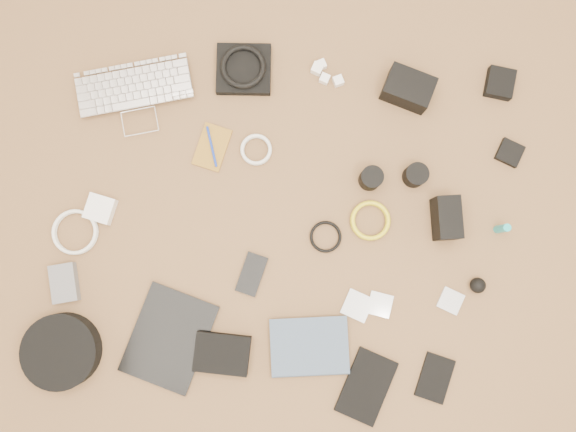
{
  "coord_description": "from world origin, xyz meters",
  "views": [
    {
      "loc": [
        0.04,
        -0.12,
        1.69
      ],
      "look_at": [
        0.03,
        0.03,
        0.02
      ],
      "focal_mm": 35.0,
      "sensor_mm": 36.0,
      "label": 1
    }
  ],
  "objects_px": {
    "paperback": "(311,376)",
    "tablet": "(169,338)",
    "dslr_camera": "(408,89)",
    "headphone_case": "(61,351)",
    "laptop": "(137,102)",
    "phone": "(252,274)"
  },
  "relations": [
    {
      "from": "paperback",
      "to": "tablet",
      "type": "bearing_deg",
      "value": 72.78
    },
    {
      "from": "dslr_camera",
      "to": "headphone_case",
      "type": "distance_m",
      "value": 1.29
    },
    {
      "from": "laptop",
      "to": "tablet",
      "type": "relative_size",
      "value": 1.27
    },
    {
      "from": "tablet",
      "to": "phone",
      "type": "relative_size",
      "value": 2.25
    },
    {
      "from": "dslr_camera",
      "to": "tablet",
      "type": "relative_size",
      "value": 0.51
    },
    {
      "from": "dslr_camera",
      "to": "paperback",
      "type": "bearing_deg",
      "value": -87.37
    },
    {
      "from": "dslr_camera",
      "to": "phone",
      "type": "distance_m",
      "value": 0.73
    },
    {
      "from": "dslr_camera",
      "to": "headphone_case",
      "type": "bearing_deg",
      "value": -120.95
    },
    {
      "from": "laptop",
      "to": "tablet",
      "type": "height_order",
      "value": "laptop"
    },
    {
      "from": "laptop",
      "to": "phone",
      "type": "bearing_deg",
      "value": -66.96
    },
    {
      "from": "phone",
      "to": "paperback",
      "type": "height_order",
      "value": "paperback"
    },
    {
      "from": "phone",
      "to": "headphone_case",
      "type": "relative_size",
      "value": 0.56
    },
    {
      "from": "paperback",
      "to": "headphone_case",
      "type": "bearing_deg",
      "value": 81.48
    },
    {
      "from": "laptop",
      "to": "phone",
      "type": "height_order",
      "value": "laptop"
    },
    {
      "from": "laptop",
      "to": "paperback",
      "type": "height_order",
      "value": "laptop"
    },
    {
      "from": "headphone_case",
      "to": "laptop",
      "type": "bearing_deg",
      "value": 77.15
    },
    {
      "from": "tablet",
      "to": "phone",
      "type": "height_order",
      "value": "tablet"
    },
    {
      "from": "laptop",
      "to": "paperback",
      "type": "bearing_deg",
      "value": -68.14
    },
    {
      "from": "tablet",
      "to": "headphone_case",
      "type": "height_order",
      "value": "headphone_case"
    },
    {
      "from": "tablet",
      "to": "headphone_case",
      "type": "distance_m",
      "value": 0.31
    },
    {
      "from": "paperback",
      "to": "laptop",
      "type": "bearing_deg",
      "value": 30.12
    },
    {
      "from": "laptop",
      "to": "paperback",
      "type": "distance_m",
      "value": 0.98
    }
  ]
}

